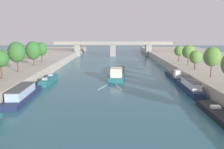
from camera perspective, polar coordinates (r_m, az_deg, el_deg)
name	(u,v)px	position (r m, az deg, el deg)	size (l,w,h in m)	color
barge_midriver	(117,73)	(66.91, 1.32, 0.47)	(5.16, 22.86, 3.24)	#23666B
wake_behind_barge	(111,87)	(53.37, -0.27, -3.12)	(5.59, 6.06, 0.03)	#A0CCD6
moored_boat_left_upstream	(23,94)	(46.82, -21.03, -4.45)	(3.52, 15.39, 2.55)	#1E284C
moored_boat_left_midway	(49,80)	(60.18, -15.24, -1.26)	(2.00, 11.31, 2.45)	#23666B
moored_boat_right_lone	(224,118)	(36.98, 25.81, -9.62)	(2.83, 15.89, 2.08)	black
moored_boat_right_near	(190,87)	(51.60, 18.48, -2.81)	(2.51, 14.08, 2.84)	#1E284C
moored_boat_right_upstream	(174,76)	(65.01, 14.91, -0.26)	(2.21, 12.46, 2.92)	#1E284C
tree_left_nearest	(0,59)	(54.53, -25.65, 3.52)	(3.44, 3.44, 6.20)	brown
tree_left_past_mid	(17,52)	(62.76, -22.31, 5.08)	(4.26, 4.26, 7.52)	brown
tree_left_far	(33,51)	(73.31, -18.77, 5.58)	(4.37, 4.37, 7.19)	brown
tree_left_distant	(41,49)	(80.51, -16.92, 6.00)	(3.71, 3.71, 6.55)	brown
tree_right_past_mid	(212,57)	(55.58, 23.30, 4.02)	(3.71, 3.71, 6.72)	brown
tree_right_by_lamp	(195,57)	(65.51, 19.76, 4.05)	(3.25, 3.25, 5.14)	brown
tree_right_distant	(189,52)	(73.05, 18.22, 5.34)	(3.75, 3.75, 6.14)	brown
tree_right_midway	(179,51)	(82.70, 16.15, 5.56)	(3.43, 3.43, 5.23)	brown
bridge_far	(113,47)	(121.39, 0.25, 6.78)	(60.69, 4.40, 7.48)	gray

